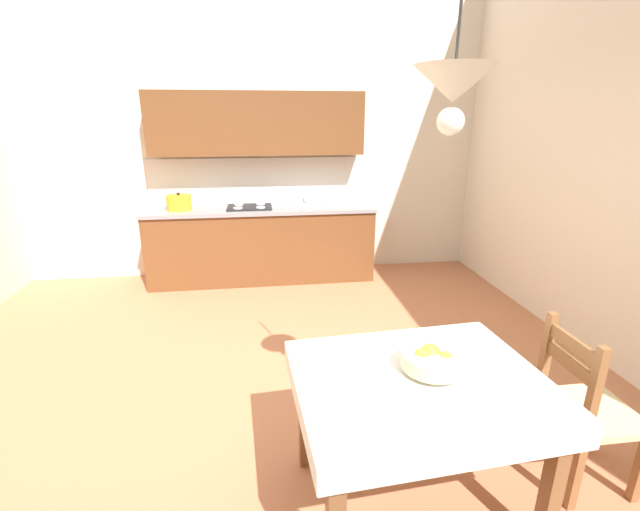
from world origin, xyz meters
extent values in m
cube|color=#B7704C|center=(0.00, 0.00, -0.05)|extent=(6.15, 6.16, 0.10)
cube|color=silver|center=(0.00, 2.84, 2.03)|extent=(6.15, 0.12, 4.05)
cube|color=brown|center=(0.06, 2.47, 0.43)|extent=(2.66, 0.60, 0.86)
cube|color=gray|center=(0.06, 2.46, 0.88)|extent=(2.69, 0.63, 0.04)
cube|color=silver|center=(0.06, 2.76, 1.18)|extent=(2.66, 0.01, 0.55)
cube|color=brown|center=(0.06, 2.60, 1.85)|extent=(2.45, 0.34, 0.70)
cube|color=black|center=(0.06, 2.20, 0.04)|extent=(2.62, 0.02, 0.09)
cylinder|color=silver|center=(0.65, 2.47, 0.90)|extent=(0.34, 0.34, 0.02)
cylinder|color=silver|center=(0.65, 2.61, 1.01)|extent=(0.02, 0.02, 0.22)
cube|color=black|center=(-0.08, 2.47, 0.91)|extent=(0.52, 0.42, 0.01)
cylinder|color=silver|center=(-0.21, 2.37, 0.92)|extent=(0.11, 0.11, 0.01)
cylinder|color=silver|center=(0.05, 2.37, 0.92)|extent=(0.11, 0.11, 0.01)
cylinder|color=silver|center=(-0.21, 2.57, 0.92)|extent=(0.11, 0.11, 0.01)
cylinder|color=silver|center=(0.05, 2.57, 0.92)|extent=(0.11, 0.11, 0.01)
cylinder|color=gold|center=(-0.88, 2.45, 0.98)|extent=(0.28, 0.28, 0.15)
cylinder|color=gold|center=(-0.88, 2.45, 1.06)|extent=(0.29, 0.29, 0.02)
sphere|color=black|center=(-0.88, 2.45, 1.08)|extent=(0.04, 0.04, 0.04)
cube|color=brown|center=(0.77, -0.93, 0.74)|extent=(1.16, 0.92, 0.02)
cube|color=brown|center=(1.29, -1.27, 0.36)|extent=(0.07, 0.07, 0.73)
cube|color=brown|center=(0.26, -0.60, 0.36)|extent=(0.07, 0.07, 0.73)
cube|color=brown|center=(1.24, -0.54, 0.36)|extent=(0.07, 0.07, 0.73)
cube|color=silver|center=(0.77, -0.93, 0.75)|extent=(1.22, 0.98, 0.00)
cube|color=silver|center=(0.80, -1.39, 0.69)|extent=(1.16, 0.08, 0.12)
cube|color=silver|center=(0.74, -0.48, 0.69)|extent=(1.16, 0.08, 0.12)
cube|color=silver|center=(0.19, -0.97, 0.69)|extent=(0.06, 0.91, 0.12)
cube|color=silver|center=(1.35, -0.90, 0.69)|extent=(0.06, 0.91, 0.12)
cube|color=#D1BC89|center=(1.75, -0.91, 0.43)|extent=(0.42, 0.42, 0.04)
cube|color=brown|center=(1.93, -0.73, 0.21)|extent=(0.04, 0.04, 0.41)
cube|color=brown|center=(1.93, -1.09, 0.21)|extent=(0.04, 0.04, 0.41)
cube|color=brown|center=(1.57, -0.73, 0.46)|extent=(0.04, 0.04, 0.93)
cube|color=brown|center=(1.57, -1.09, 0.46)|extent=(0.04, 0.04, 0.93)
cube|color=brown|center=(1.57, -0.91, 0.84)|extent=(0.03, 0.32, 0.07)
cube|color=brown|center=(1.57, -0.91, 0.74)|extent=(0.03, 0.32, 0.07)
cylinder|color=beige|center=(0.84, -0.90, 0.77)|extent=(0.17, 0.17, 0.02)
cylinder|color=beige|center=(0.84, -0.90, 0.81)|extent=(0.30, 0.30, 0.07)
sphere|color=gold|center=(0.79, -0.89, 0.82)|extent=(0.09, 0.09, 0.09)
sphere|color=gold|center=(0.90, -0.92, 0.82)|extent=(0.08, 0.08, 0.08)
sphere|color=gold|center=(0.84, -0.87, 0.83)|extent=(0.10, 0.10, 0.10)
cone|color=silver|center=(0.82, -0.90, 2.04)|extent=(0.32, 0.32, 0.14)
sphere|color=white|center=(0.82, -0.90, 1.90)|extent=(0.11, 0.11, 0.11)
camera|label=1|loc=(0.06, -2.60, 1.92)|focal=24.03mm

